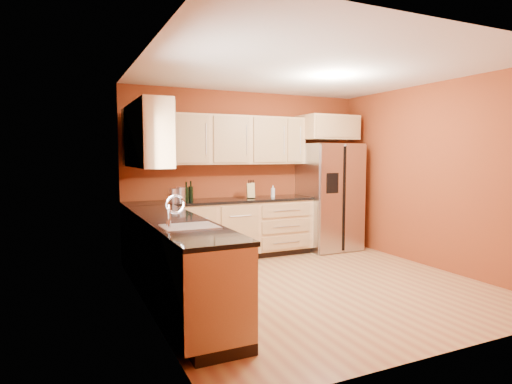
# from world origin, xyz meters

# --- Properties ---
(floor) EXTENTS (4.00, 4.00, 0.00)m
(floor) POSITION_xyz_m (0.00, 0.00, 0.00)
(floor) COLOR #A56640
(floor) RESTS_ON ground
(ceiling) EXTENTS (4.00, 4.00, 0.00)m
(ceiling) POSITION_xyz_m (0.00, 0.00, 2.60)
(ceiling) COLOR silver
(ceiling) RESTS_ON wall_back
(wall_back) EXTENTS (4.00, 0.04, 2.60)m
(wall_back) POSITION_xyz_m (0.00, 2.00, 1.30)
(wall_back) COLOR maroon
(wall_back) RESTS_ON floor
(wall_front) EXTENTS (4.00, 0.04, 2.60)m
(wall_front) POSITION_xyz_m (0.00, -2.00, 1.30)
(wall_front) COLOR maroon
(wall_front) RESTS_ON floor
(wall_left) EXTENTS (0.04, 4.00, 2.60)m
(wall_left) POSITION_xyz_m (-2.00, 0.00, 1.30)
(wall_left) COLOR maroon
(wall_left) RESTS_ON floor
(wall_right) EXTENTS (0.04, 4.00, 2.60)m
(wall_right) POSITION_xyz_m (2.00, 0.00, 1.30)
(wall_right) COLOR maroon
(wall_right) RESTS_ON floor
(base_cabinets_back) EXTENTS (2.90, 0.60, 0.88)m
(base_cabinets_back) POSITION_xyz_m (-0.55, 1.70, 0.44)
(base_cabinets_back) COLOR tan
(base_cabinets_back) RESTS_ON floor
(base_cabinets_left) EXTENTS (0.60, 2.80, 0.88)m
(base_cabinets_left) POSITION_xyz_m (-1.70, 0.00, 0.44)
(base_cabinets_left) COLOR tan
(base_cabinets_left) RESTS_ON floor
(countertop_back) EXTENTS (2.90, 0.62, 0.04)m
(countertop_back) POSITION_xyz_m (-0.55, 1.69, 0.90)
(countertop_back) COLOR black
(countertop_back) RESTS_ON base_cabinets_back
(countertop_left) EXTENTS (0.62, 2.80, 0.04)m
(countertop_left) POSITION_xyz_m (-1.69, 0.00, 0.90)
(countertop_left) COLOR black
(countertop_left) RESTS_ON base_cabinets_left
(upper_cabinets_back) EXTENTS (2.30, 0.33, 0.75)m
(upper_cabinets_back) POSITION_xyz_m (-0.25, 1.83, 1.83)
(upper_cabinets_back) COLOR tan
(upper_cabinets_back) RESTS_ON wall_back
(upper_cabinets_left) EXTENTS (0.33, 1.35, 0.75)m
(upper_cabinets_left) POSITION_xyz_m (-1.83, 0.72, 1.83)
(upper_cabinets_left) COLOR tan
(upper_cabinets_left) RESTS_ON wall_left
(corner_upper_cabinet) EXTENTS (0.67, 0.67, 0.75)m
(corner_upper_cabinet) POSITION_xyz_m (-1.67, 1.67, 1.83)
(corner_upper_cabinet) COLOR tan
(corner_upper_cabinet) RESTS_ON wall_back
(over_fridge_cabinet) EXTENTS (0.92, 0.60, 0.40)m
(over_fridge_cabinet) POSITION_xyz_m (1.35, 1.70, 2.05)
(over_fridge_cabinet) COLOR tan
(over_fridge_cabinet) RESTS_ON wall_back
(refrigerator) EXTENTS (0.90, 0.75, 1.78)m
(refrigerator) POSITION_xyz_m (1.35, 1.62, 0.89)
(refrigerator) COLOR silver
(refrigerator) RESTS_ON floor
(window) EXTENTS (0.03, 0.90, 1.00)m
(window) POSITION_xyz_m (-1.98, -0.50, 1.55)
(window) COLOR white
(window) RESTS_ON wall_left
(sink_faucet) EXTENTS (0.50, 0.42, 0.30)m
(sink_faucet) POSITION_xyz_m (-1.69, -0.50, 1.07)
(sink_faucet) COLOR silver
(sink_faucet) RESTS_ON countertop_left
(canister_left) EXTENTS (0.14, 0.14, 0.20)m
(canister_left) POSITION_xyz_m (-1.31, 1.63, 1.02)
(canister_left) COLOR silver
(canister_left) RESTS_ON countertop_back
(canister_right) EXTENTS (0.16, 0.16, 0.21)m
(canister_right) POSITION_xyz_m (-1.21, 1.61, 1.03)
(canister_right) COLOR silver
(canister_right) RESTS_ON countertop_back
(wine_bottle_a) EXTENTS (0.07, 0.07, 0.29)m
(wine_bottle_a) POSITION_xyz_m (-1.03, 1.72, 1.07)
(wine_bottle_a) COLOR black
(wine_bottle_a) RESTS_ON countertop_back
(wine_bottle_b) EXTENTS (0.07, 0.07, 0.29)m
(wine_bottle_b) POSITION_xyz_m (-1.12, 1.63, 1.06)
(wine_bottle_b) COLOR black
(wine_bottle_b) RESTS_ON countertop_back
(knife_block) EXTENTS (0.14, 0.13, 0.23)m
(knife_block) POSITION_xyz_m (-0.07, 1.70, 1.04)
(knife_block) COLOR tan
(knife_block) RESTS_ON countertop_back
(soap_dispenser) EXTENTS (0.08, 0.08, 0.18)m
(soap_dispenser) POSITION_xyz_m (0.31, 1.68, 1.01)
(soap_dispenser) COLOR white
(soap_dispenser) RESTS_ON countertop_back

